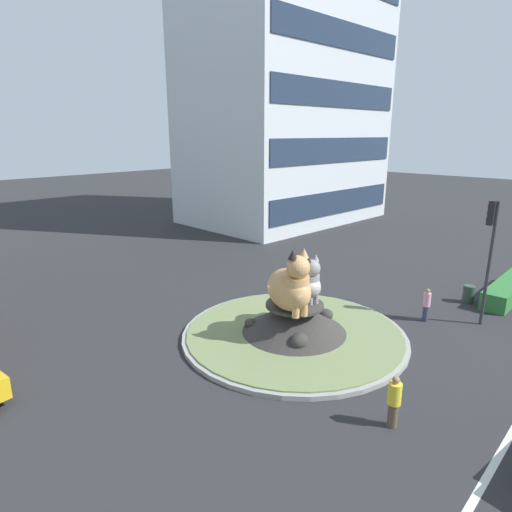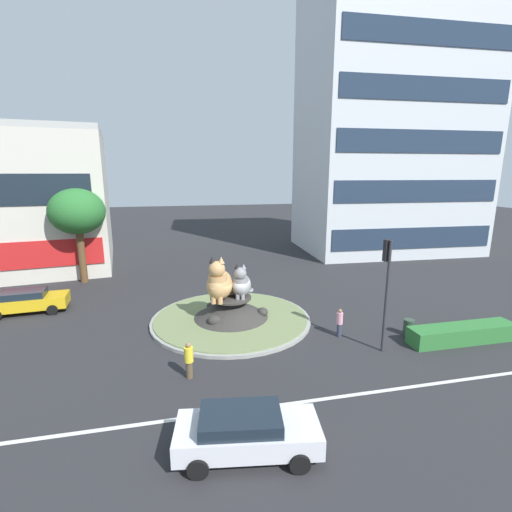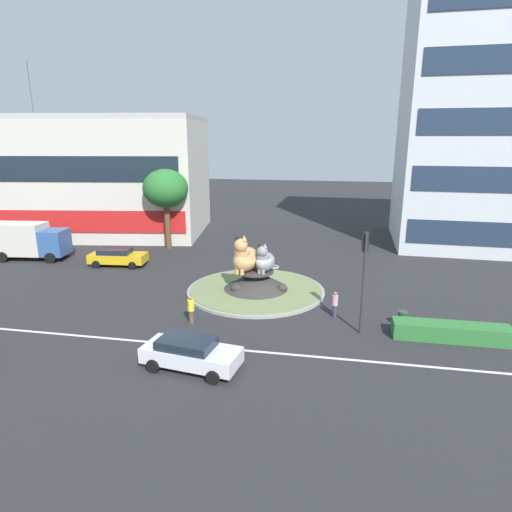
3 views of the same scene
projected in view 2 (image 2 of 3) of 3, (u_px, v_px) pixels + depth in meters
ground_plane at (231, 320)px, 22.01m from camera, size 160.00×160.00×0.00m
lane_centreline at (264, 407)px, 13.87m from camera, size 112.00×0.20×0.01m
roundabout_island at (231, 312)px, 21.88m from camera, size 9.52×9.52×1.51m
cat_statue_calico at (219, 283)px, 21.01m from camera, size 2.36×2.73×2.68m
cat_statue_grey at (241, 284)px, 21.58m from camera, size 1.76×2.12×2.10m
traffic_light_mast at (387, 276)px, 17.50m from camera, size 0.34×0.46×5.64m
office_tower at (390, 124)px, 39.86m from camera, size 18.78×13.14×27.87m
clipped_hedge_strip at (462, 334)px, 19.18m from camera, size 5.94×1.20×0.90m
broadleaf_tree_behind_island at (77, 212)px, 28.48m from camera, size 4.20×4.20×7.55m
pedestrian_yellow_shirt at (189, 360)px, 15.69m from camera, size 0.39×0.39×1.66m
pedestrian_pink_shirt at (340, 322)px, 19.69m from camera, size 0.34×0.34×1.59m
hatchback_near_shophouse at (27, 301)px, 23.11m from camera, size 4.77×2.35×1.48m
parked_car_right at (246, 431)px, 11.46m from camera, size 4.76×2.56×1.45m
litter_bin at (409, 327)px, 19.95m from camera, size 0.56×0.56×0.90m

